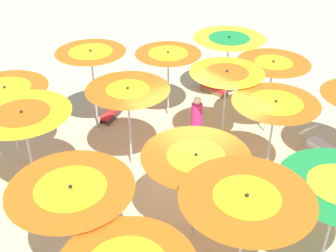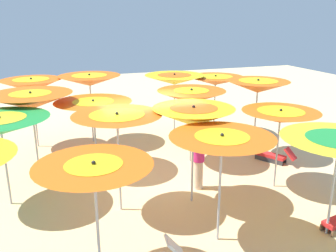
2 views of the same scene
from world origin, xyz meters
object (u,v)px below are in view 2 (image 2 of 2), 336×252
at_px(beach_umbrella_12, 215,81).
at_px(beach_umbrella_13, 258,86).
at_px(beach_umbrella_8, 174,80).
at_px(beach_umbrella_10, 193,116).
at_px(beachgoer_0, 199,158).
at_px(beach_umbrella_2, 0,126).
at_px(beach_umbrella_7, 94,176).
at_px(beach_umbrella_6, 117,121).
at_px(lounger_1, 274,156).
at_px(beach_umbrella_11, 222,145).
at_px(beach_umbrella_9, 191,96).
at_px(beach_umbrella_1, 31,101).
at_px(beach_umbrella_0, 32,85).
at_px(beach_umbrella_4, 90,80).
at_px(beach_umbrella_14, 280,117).
at_px(beach_umbrella_5, 93,107).

relative_size(beach_umbrella_12, beach_umbrella_13, 0.90).
relative_size(beach_umbrella_8, beach_umbrella_13, 0.95).
relative_size(beach_umbrella_10, beachgoer_0, 1.47).
height_order(beach_umbrella_2, beach_umbrella_7, beach_umbrella_2).
bearing_deg(beach_umbrella_6, lounger_1, 14.04).
bearing_deg(beach_umbrella_12, beach_umbrella_11, -115.57).
bearing_deg(beach_umbrella_6, beach_umbrella_9, 39.25).
bearing_deg(beach_umbrella_13, beachgoer_0, -149.38).
bearing_deg(beach_umbrella_12, beach_umbrella_1, -165.77).
xyz_separation_m(beach_umbrella_0, beach_umbrella_4, (1.91, -0.16, 0.08)).
relative_size(beach_umbrella_8, beach_umbrella_10, 0.98).
xyz_separation_m(beach_umbrella_1, beach_umbrella_13, (6.68, -0.88, 0.14)).
xyz_separation_m(beach_umbrella_1, beach_umbrella_7, (0.99, -5.05, -0.20)).
distance_m(beach_umbrella_12, lounger_1, 3.77).
xyz_separation_m(beach_umbrella_8, beach_umbrella_14, (1.07, -4.88, -0.22)).
bearing_deg(beach_umbrella_14, beach_umbrella_12, 83.91).
xyz_separation_m(beach_umbrella_9, beach_umbrella_12, (1.95, 2.31, -0.01)).
relative_size(beach_umbrella_4, beach_umbrella_5, 1.14).
xyz_separation_m(beach_umbrella_8, beach_umbrella_12, (1.57, -0.19, -0.10)).
bearing_deg(beach_umbrella_1, beach_umbrella_6, -57.68).
height_order(beach_umbrella_6, beach_umbrella_12, beach_umbrella_6).
bearing_deg(beach_umbrella_14, beachgoer_0, 163.81).
distance_m(beach_umbrella_5, lounger_1, 5.74).
height_order(beach_umbrella_12, lounger_1, beach_umbrella_12).
bearing_deg(lounger_1, beach_umbrella_7, 89.65).
bearing_deg(beach_umbrella_12, beach_umbrella_8, 172.95).
bearing_deg(beach_umbrella_6, beachgoer_0, 10.60).
xyz_separation_m(beach_umbrella_1, beachgoer_0, (4.00, -2.47, -1.28)).
bearing_deg(beach_umbrella_6, beach_umbrella_5, 93.93).
distance_m(beach_umbrella_1, beach_umbrella_7, 5.15).
height_order(beach_umbrella_2, beach_umbrella_12, beach_umbrella_12).
height_order(beach_umbrella_1, lounger_1, beach_umbrella_1).
height_order(beach_umbrella_7, beach_umbrella_11, beach_umbrella_11).
bearing_deg(beach_umbrella_10, beach_umbrella_0, 123.46).
relative_size(beach_umbrella_10, beach_umbrella_11, 1.06).
xyz_separation_m(beach_umbrella_14, lounger_1, (0.99, 1.46, -1.76)).
bearing_deg(beach_umbrella_4, beach_umbrella_0, 175.32).
bearing_deg(beach_umbrella_14, beach_umbrella_6, 177.69).
bearing_deg(beach_umbrella_8, beachgoer_0, -101.96).
bearing_deg(beach_umbrella_13, beach_umbrella_1, 172.47).
bearing_deg(beachgoer_0, beach_umbrella_1, -43.99).
bearing_deg(beach_umbrella_8, beach_umbrella_11, -102.67).
distance_m(beach_umbrella_4, lounger_1, 6.66).
distance_m(beach_umbrella_11, beachgoer_0, 2.60).
bearing_deg(beach_umbrella_4, beach_umbrella_2, -123.20).
distance_m(beach_umbrella_9, beach_umbrella_10, 2.57).
bearing_deg(beach_umbrella_8, beach_umbrella_4, 173.07).
distance_m(beach_umbrella_0, beach_umbrella_8, 4.95).
distance_m(beach_umbrella_7, lounger_1, 7.14).
bearing_deg(beach_umbrella_2, beach_umbrella_5, 30.69).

